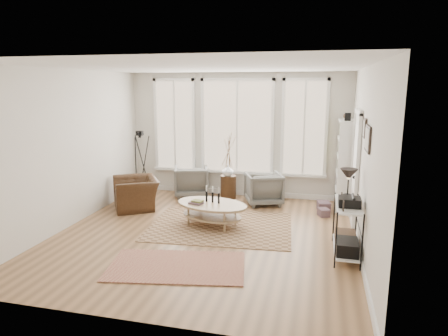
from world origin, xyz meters
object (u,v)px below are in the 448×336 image
(armchair_left, at_px, (191,181))
(accent_chair, at_px, (136,193))
(bookcase, at_px, (344,165))
(coffee_table, at_px, (211,208))
(low_shelf, at_px, (347,223))
(side_table, at_px, (228,168))
(armchair_right, at_px, (264,188))

(armchair_left, distance_m, accent_chair, 1.47)
(bookcase, bearing_deg, accent_chair, -166.43)
(coffee_table, bearing_deg, low_shelf, -17.92)
(low_shelf, distance_m, accent_chair, 4.52)
(bookcase, xyz_separation_m, armchair_left, (-3.48, 0.16, -0.59))
(coffee_table, bearing_deg, side_table, 93.41)
(bookcase, height_order, low_shelf, bookcase)
(armchair_left, bearing_deg, armchair_right, 152.99)
(side_table, xyz_separation_m, accent_chair, (-1.77, -1.19, -0.41))
(side_table, bearing_deg, armchair_right, -16.36)
(armchair_right, xyz_separation_m, side_table, (-0.86, 0.25, 0.38))
(accent_chair, bearing_deg, armchair_right, 77.09)
(low_shelf, distance_m, coffee_table, 2.52)
(coffee_table, xyz_separation_m, armchair_left, (-1.03, 1.90, 0.02))
(low_shelf, height_order, coffee_table, low_shelf)
(low_shelf, bearing_deg, side_table, 133.22)
(coffee_table, xyz_separation_m, armchair_right, (0.75, 1.64, 0.01))
(bookcase, xyz_separation_m, accent_chair, (-4.33, -1.04, -0.63))
(side_table, bearing_deg, low_shelf, -46.78)
(low_shelf, distance_m, armchair_right, 2.92)
(side_table, relative_size, accent_chair, 1.52)
(coffee_table, relative_size, accent_chair, 1.55)
(coffee_table, bearing_deg, accent_chair, 159.54)
(accent_chair, bearing_deg, low_shelf, 38.42)
(armchair_left, height_order, accent_chair, armchair_left)
(bookcase, height_order, side_table, bookcase)
(bookcase, distance_m, armchair_right, 1.80)
(low_shelf, bearing_deg, coffee_table, 162.08)
(armchair_left, height_order, armchair_right, armchair_left)
(coffee_table, distance_m, accent_chair, 2.01)
(coffee_table, height_order, armchair_right, armchair_right)
(bookcase, relative_size, side_table, 1.34)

